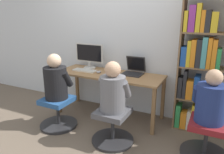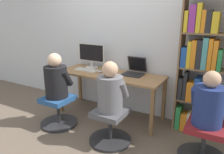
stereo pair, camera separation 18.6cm
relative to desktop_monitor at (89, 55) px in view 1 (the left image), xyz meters
The scene contains 14 objects.
ground_plane 1.17m from the desktop_monitor, 46.09° to the right, with size 14.00×14.00×0.00m, color brown.
wall_back 0.62m from the desktop_monitor, 23.33° to the left, with size 10.00×0.05×2.60m.
desk 0.59m from the desktop_monitor, 20.43° to the right, with size 1.73×0.63×0.73m.
desktop_monitor is the anchor object (origin of this frame).
laptop 0.85m from the desktop_monitor, ahead, with size 0.31×0.34×0.27m.
keyboard 0.31m from the desktop_monitor, 80.26° to the right, with size 0.40×0.16×0.03m.
computer_mouse_by_keyboard 0.44m from the desktop_monitor, 35.29° to the right, with size 0.07×0.09×0.04m.
office_chair_left 1.12m from the desktop_monitor, 93.80° to the right, with size 0.56×0.56×0.45m.
office_chair_right 1.42m from the desktop_monitor, 44.37° to the right, with size 0.56×0.56×0.45m.
person_at_monitor 0.86m from the desktop_monitor, 93.82° to the right, with size 0.41×0.34×0.66m.
person_at_laptop 1.23m from the desktop_monitor, 44.22° to the right, with size 0.40×0.33×0.65m.
bookshelf 1.82m from the desktop_monitor, ahead, with size 0.83×0.29×1.89m.
office_chair_side 2.22m from the desktop_monitor, 17.54° to the right, with size 0.56×0.56×0.45m.
person_near_shelf 2.11m from the desktop_monitor, 17.42° to the right, with size 0.40×0.33×0.62m.
Camera 1 is at (1.53, -2.68, 1.66)m, focal length 35.00 mm.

